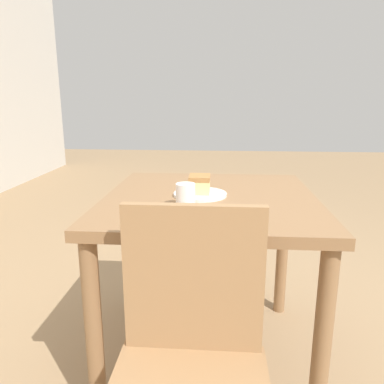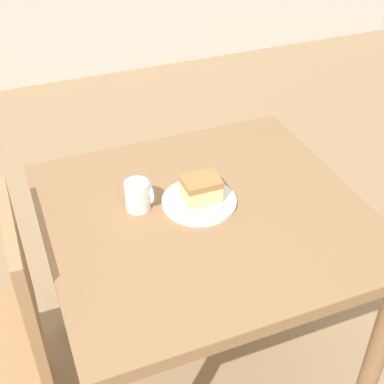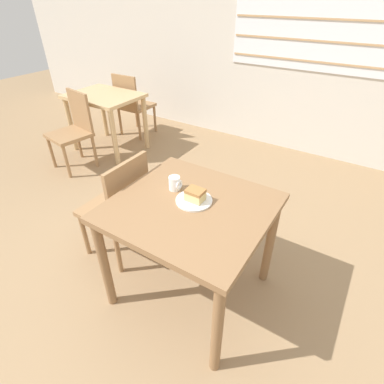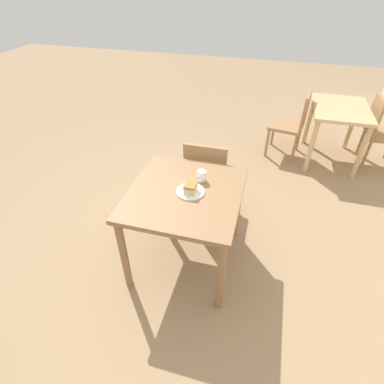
% 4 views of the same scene
% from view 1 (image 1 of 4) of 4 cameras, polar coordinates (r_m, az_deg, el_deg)
% --- Properties ---
extents(ground_plane, '(14.00, 14.00, 0.00)m').
position_cam_1_polar(ground_plane, '(1.79, 13.79, -26.33)').
color(ground_plane, '#997A56').
extents(dining_table_near, '(0.91, 0.86, 0.76)m').
position_cam_1_polar(dining_table_near, '(1.58, 2.75, -4.59)').
color(dining_table_near, olive).
rests_on(dining_table_near, ground_plane).
extents(chair_near_window, '(0.42, 0.42, 0.88)m').
position_cam_1_polar(chair_near_window, '(1.08, -0.31, -24.80)').
color(chair_near_window, '#9E754C').
rests_on(chair_near_window, ground_plane).
extents(plate, '(0.22, 0.22, 0.01)m').
position_cam_1_polar(plate, '(1.54, 1.25, -0.34)').
color(plate, white).
rests_on(plate, dining_table_near).
extents(cake_slice, '(0.11, 0.08, 0.07)m').
position_cam_1_polar(cake_slice, '(1.54, 1.16, 1.25)').
color(cake_slice, '#E0C67F').
rests_on(cake_slice, plate).
extents(coffee_mug, '(0.08, 0.07, 0.09)m').
position_cam_1_polar(coffee_mug, '(1.37, -0.98, -0.50)').
color(coffee_mug, white).
rests_on(coffee_mug, dining_table_near).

